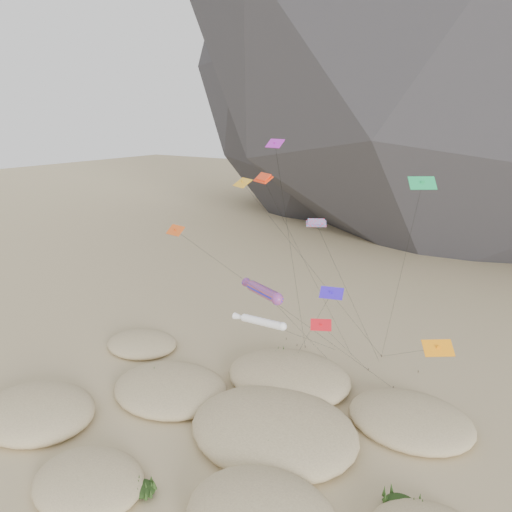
{
  "coord_description": "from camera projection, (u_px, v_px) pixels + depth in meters",
  "views": [
    {
      "loc": [
        24.8,
        -30.19,
        29.92
      ],
      "look_at": [
        -2.91,
        12.0,
        15.47
      ],
      "focal_mm": 35.0,
      "sensor_mm": 36.0,
      "label": 1
    }
  ],
  "objects": [
    {
      "name": "orange_parafoil",
      "position": [
        264.0,
        180.0,
        52.88
      ],
      "size": [
        8.34,
        11.68,
        23.85
      ],
      "color": "#F6330C",
      "rests_on": "ground"
    },
    {
      "name": "dune_grass",
      "position": [
        225.0,
        418.0,
        49.39
      ],
      "size": [
        39.86,
        30.28,
        1.45
      ],
      "color": "black",
      "rests_on": "ground"
    },
    {
      "name": "multi_parafoil",
      "position": [
        318.0,
        226.0,
        49.05
      ],
      "size": [
        4.31,
        13.32,
        20.0
      ],
      "color": "#F91A3B",
      "rests_on": "ground"
    },
    {
      "name": "ground",
      "position": [
        211.0,
        453.0,
        45.58
      ],
      "size": [
        500.0,
        500.0,
        0.0
      ],
      "primitive_type": "plane",
      "color": "#CCB789",
      "rests_on": "ground"
    },
    {
      "name": "kite_stakes",
      "position": [
        341.0,
        358.0,
        62.96
      ],
      "size": [
        17.84,
        7.14,
        0.3
      ],
      "color": "#3F2D1E",
      "rests_on": "ground"
    },
    {
      "name": "rainbow_tube_kite",
      "position": [
        263.0,
        291.0,
        53.73
      ],
      "size": [
        9.06,
        11.4,
        12.47
      ],
      "color": "#FE5C1A",
      "rests_on": "ground"
    },
    {
      "name": "white_tube_kite",
      "position": [
        260.0,
        321.0,
        52.27
      ],
      "size": [
        6.92,
        15.64,
        9.62
      ],
      "color": "white",
      "rests_on": "ground"
    },
    {
      "name": "dunes",
      "position": [
        237.0,
        421.0,
        49.14
      ],
      "size": [
        50.66,
        34.24,
        3.86
      ],
      "color": "#CCB789",
      "rests_on": "ground"
    },
    {
      "name": "delta_kites",
      "position": [
        315.0,
        247.0,
        46.66
      ],
      "size": [
        28.62,
        21.84,
        27.56
      ],
      "color": "#3418D1",
      "rests_on": "ground"
    }
  ]
}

